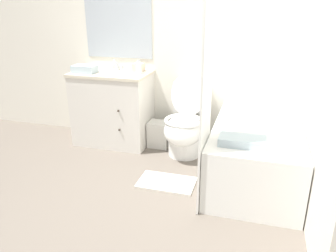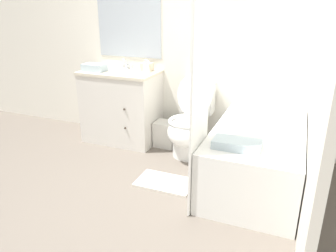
{
  "view_description": "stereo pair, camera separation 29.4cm",
  "coord_description": "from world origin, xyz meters",
  "px_view_note": "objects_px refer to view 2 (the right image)",
  "views": [
    {
      "loc": [
        0.8,
        -1.95,
        1.54
      ],
      "look_at": [
        0.04,
        0.69,
        0.49
      ],
      "focal_mm": 35.0,
      "sensor_mm": 36.0,
      "label": 1
    },
    {
      "loc": [
        1.07,
        -1.85,
        1.54
      ],
      "look_at": [
        0.04,
        0.69,
        0.49
      ],
      "focal_mm": 35.0,
      "sensor_mm": 36.0,
      "label": 2
    }
  ],
  "objects_px": {
    "wastebasket": "(165,134)",
    "bath_towel_folded": "(237,144)",
    "bath_mat": "(165,182)",
    "sink_faucet": "(127,65)",
    "vanity_cabinet": "(122,106)",
    "hand_towel_folded": "(94,67)",
    "bathtub": "(256,156)",
    "soap_dispenser": "(146,67)",
    "toilet": "(190,126)",
    "tissue_box": "(147,66)"
  },
  "relations": [
    {
      "from": "wastebasket",
      "to": "bath_towel_folded",
      "type": "relative_size",
      "value": 0.81
    },
    {
      "from": "bath_mat",
      "to": "sink_faucet",
      "type": "bearing_deg",
      "value": 132.6
    },
    {
      "from": "wastebasket",
      "to": "bath_mat",
      "type": "xyz_separation_m",
      "value": [
        0.31,
        -0.77,
        -0.14
      ]
    },
    {
      "from": "vanity_cabinet",
      "to": "sink_faucet",
      "type": "height_order",
      "value": "sink_faucet"
    },
    {
      "from": "wastebasket",
      "to": "hand_towel_folded",
      "type": "relative_size",
      "value": 1.15
    },
    {
      "from": "bathtub",
      "to": "soap_dispenser",
      "type": "height_order",
      "value": "soap_dispenser"
    },
    {
      "from": "sink_faucet",
      "to": "bath_towel_folded",
      "type": "bearing_deg",
      "value": -35.32
    },
    {
      "from": "bath_mat",
      "to": "toilet",
      "type": "bearing_deg",
      "value": 88.88
    },
    {
      "from": "bath_towel_folded",
      "to": "bathtub",
      "type": "bearing_deg",
      "value": 76.73
    },
    {
      "from": "wastebasket",
      "to": "tissue_box",
      "type": "distance_m",
      "value": 0.78
    },
    {
      "from": "vanity_cabinet",
      "to": "sink_faucet",
      "type": "relative_size",
      "value": 5.96
    },
    {
      "from": "vanity_cabinet",
      "to": "wastebasket",
      "type": "height_order",
      "value": "vanity_cabinet"
    },
    {
      "from": "sink_faucet",
      "to": "bath_mat",
      "type": "height_order",
      "value": "sink_faucet"
    },
    {
      "from": "soap_dispenser",
      "to": "hand_towel_folded",
      "type": "xyz_separation_m",
      "value": [
        -0.58,
        -0.1,
        -0.02
      ]
    },
    {
      "from": "vanity_cabinet",
      "to": "soap_dispenser",
      "type": "bearing_deg",
      "value": -0.06
    },
    {
      "from": "sink_faucet",
      "to": "bath_mat",
      "type": "bearing_deg",
      "value": -47.4
    },
    {
      "from": "soap_dispenser",
      "to": "hand_towel_folded",
      "type": "height_order",
      "value": "soap_dispenser"
    },
    {
      "from": "bath_towel_folded",
      "to": "soap_dispenser",
      "type": "bearing_deg",
      "value": 142.81
    },
    {
      "from": "sink_faucet",
      "to": "bath_towel_folded",
      "type": "height_order",
      "value": "sink_faucet"
    },
    {
      "from": "soap_dispenser",
      "to": "hand_towel_folded",
      "type": "distance_m",
      "value": 0.59
    },
    {
      "from": "toilet",
      "to": "wastebasket",
      "type": "relative_size",
      "value": 2.96
    },
    {
      "from": "wastebasket",
      "to": "tissue_box",
      "type": "height_order",
      "value": "tissue_box"
    },
    {
      "from": "toilet",
      "to": "tissue_box",
      "type": "distance_m",
      "value": 0.84
    },
    {
      "from": "sink_faucet",
      "to": "wastebasket",
      "type": "distance_m",
      "value": 0.91
    },
    {
      "from": "toilet",
      "to": "hand_towel_folded",
      "type": "xyz_separation_m",
      "value": [
        -1.12,
        -0.0,
        0.54
      ]
    },
    {
      "from": "soap_dispenser",
      "to": "bath_mat",
      "type": "relative_size",
      "value": 0.29
    },
    {
      "from": "wastebasket",
      "to": "hand_towel_folded",
      "type": "distance_m",
      "value": 1.08
    },
    {
      "from": "sink_faucet",
      "to": "wastebasket",
      "type": "relative_size",
      "value": 0.49
    },
    {
      "from": "bath_mat",
      "to": "soap_dispenser",
      "type": "bearing_deg",
      "value": 124.9
    },
    {
      "from": "sink_faucet",
      "to": "tissue_box",
      "type": "relative_size",
      "value": 1.2
    },
    {
      "from": "toilet",
      "to": "bathtub",
      "type": "distance_m",
      "value": 0.81
    },
    {
      "from": "toilet",
      "to": "sink_faucet",
      "type": "bearing_deg",
      "value": 162.41
    },
    {
      "from": "bath_towel_folded",
      "to": "bath_mat",
      "type": "bearing_deg",
      "value": 168.55
    },
    {
      "from": "tissue_box",
      "to": "bath_towel_folded",
      "type": "distance_m",
      "value": 1.62
    },
    {
      "from": "sink_faucet",
      "to": "toilet",
      "type": "distance_m",
      "value": 1.05
    },
    {
      "from": "toilet",
      "to": "wastebasket",
      "type": "distance_m",
      "value": 0.39
    },
    {
      "from": "tissue_box",
      "to": "bath_mat",
      "type": "distance_m",
      "value": 1.37
    },
    {
      "from": "bath_mat",
      "to": "bathtub",
      "type": "bearing_deg",
      "value": 23.43
    },
    {
      "from": "toilet",
      "to": "soap_dispenser",
      "type": "bearing_deg",
      "value": 169.29
    },
    {
      "from": "hand_towel_folded",
      "to": "vanity_cabinet",
      "type": "bearing_deg",
      "value": 22.03
    },
    {
      "from": "tissue_box",
      "to": "bath_towel_folded",
      "type": "xyz_separation_m",
      "value": [
        1.22,
        -1.02,
        -0.32
      ]
    },
    {
      "from": "tissue_box",
      "to": "soap_dispenser",
      "type": "height_order",
      "value": "soap_dispenser"
    },
    {
      "from": "sink_faucet",
      "to": "soap_dispenser",
      "type": "distance_m",
      "value": 0.37
    },
    {
      "from": "soap_dispenser",
      "to": "wastebasket",
      "type": "bearing_deg",
      "value": 3.62
    },
    {
      "from": "tissue_box",
      "to": "soap_dispenser",
      "type": "xyz_separation_m",
      "value": [
        0.05,
        -0.14,
        0.02
      ]
    },
    {
      "from": "wastebasket",
      "to": "hand_towel_folded",
      "type": "bearing_deg",
      "value": -171.6
    },
    {
      "from": "vanity_cabinet",
      "to": "bathtub",
      "type": "distance_m",
      "value": 1.66
    },
    {
      "from": "soap_dispenser",
      "to": "toilet",
      "type": "bearing_deg",
      "value": -10.71
    },
    {
      "from": "toilet",
      "to": "bath_towel_folded",
      "type": "relative_size",
      "value": 2.41
    },
    {
      "from": "toilet",
      "to": "bathtub",
      "type": "height_order",
      "value": "toilet"
    }
  ]
}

